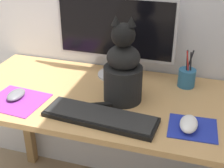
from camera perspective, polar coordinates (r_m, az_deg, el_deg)
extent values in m
cube|color=tan|center=(1.36, -0.42, -2.69)|extent=(1.31, 0.60, 0.02)
cube|color=olive|center=(1.99, -15.39, -5.54)|extent=(0.05, 0.05, 0.71)
cylinder|color=#B2B2B7|center=(1.53, 0.58, 1.78)|extent=(0.17, 0.17, 0.01)
cylinder|color=#B2B2B7|center=(1.51, 0.59, 3.43)|extent=(0.04, 0.04, 0.09)
cube|color=#B2B2B7|center=(1.44, 0.63, 10.27)|extent=(0.56, 0.02, 0.29)
cube|color=black|center=(1.43, 0.52, 10.15)|extent=(0.53, 0.00, 0.27)
cube|color=black|center=(1.20, -2.17, -6.08)|extent=(0.45, 0.17, 0.02)
cube|color=black|center=(1.19, -2.18, -5.60)|extent=(0.43, 0.15, 0.01)
cube|color=purple|center=(1.37, -17.00, -2.93)|extent=(0.25, 0.22, 0.00)
cube|color=#1E2D9E|center=(1.19, 14.51, -7.79)|extent=(0.18, 0.16, 0.00)
ellipsoid|color=slate|center=(1.38, -17.14, -1.87)|extent=(0.06, 0.10, 0.03)
ellipsoid|color=white|center=(1.17, 13.86, -7.08)|extent=(0.06, 0.11, 0.04)
cylinder|color=black|center=(1.29, 2.00, 0.06)|extent=(0.17, 0.17, 0.15)
ellipsoid|color=black|center=(1.24, 2.09, 4.88)|extent=(0.14, 0.13, 0.10)
sphere|color=black|center=(1.19, 2.06, 8.94)|extent=(0.10, 0.10, 0.09)
cone|color=black|center=(1.18, 0.69, 11.59)|extent=(0.04, 0.04, 0.04)
cone|color=black|center=(1.17, 3.54, 11.40)|extent=(0.04, 0.04, 0.04)
cylinder|color=black|center=(1.27, -0.39, -3.71)|extent=(0.20, 0.11, 0.02)
cylinder|color=#286089|center=(1.45, 13.49, 1.10)|extent=(0.08, 0.08, 0.08)
cylinder|color=red|center=(1.42, 13.71, 3.21)|extent=(0.03, 0.01, 0.14)
cylinder|color=black|center=(1.42, 14.19, 3.15)|extent=(0.02, 0.03, 0.14)
cylinder|color=black|center=(1.43, 13.53, 3.31)|extent=(0.02, 0.03, 0.14)
cylinder|color=black|center=(1.44, 13.89, 3.52)|extent=(0.03, 0.01, 0.14)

